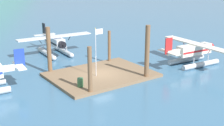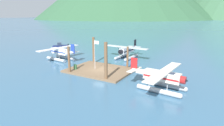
# 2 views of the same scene
# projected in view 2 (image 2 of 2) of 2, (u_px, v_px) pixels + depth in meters

# --- Properties ---
(ground_plane) EXTENTS (1200.00, 1200.00, 0.00)m
(ground_plane) POSITION_uv_depth(u_px,v_px,m) (100.00, 71.00, 32.84)
(ground_plane) COLOR #38607F
(dock_platform) EXTENTS (11.02, 8.26, 0.30)m
(dock_platform) POSITION_uv_depth(u_px,v_px,m) (100.00, 70.00, 32.80)
(dock_platform) COLOR brown
(dock_platform) RESTS_ON ground
(piling_near_left) EXTENTS (0.41, 0.41, 4.63)m
(piling_near_left) POSITION_uv_depth(u_px,v_px,m) (69.00, 60.00, 30.87)
(piling_near_left) COLOR brown
(piling_near_left) RESTS_ON ground
(piling_near_right) EXTENTS (0.50, 0.50, 5.86)m
(piling_near_right) POSITION_uv_depth(u_px,v_px,m) (106.00, 62.00, 27.39)
(piling_near_right) COLOR brown
(piling_near_right) RESTS_ON ground
(piling_far_left) EXTENTS (0.49, 0.49, 5.35)m
(piling_far_left) POSITION_uv_depth(u_px,v_px,m) (94.00, 50.00, 37.61)
(piling_far_left) COLOR brown
(piling_far_left) RESTS_ON ground
(piling_far_right) EXTENTS (0.36, 0.36, 4.15)m
(piling_far_right) POSITION_uv_depth(u_px,v_px,m) (127.00, 58.00, 33.57)
(piling_far_right) COLOR brown
(piling_far_right) RESTS_ON ground
(flagpole) EXTENTS (0.95, 0.10, 5.26)m
(flagpole) POSITION_uv_depth(u_px,v_px,m) (95.00, 51.00, 31.98)
(flagpole) COLOR silver
(flagpole) RESTS_ON dock_platform
(fuel_drum) EXTENTS (0.62, 0.62, 0.88)m
(fuel_drum) POSITION_uv_depth(u_px,v_px,m) (75.00, 67.00, 32.70)
(fuel_drum) COLOR #33663D
(fuel_drum) RESTS_ON dock_platform
(seaplane_silver_bow_centre) EXTENTS (10.46, 7.98, 3.84)m
(seaplane_silver_bow_centre) POSITION_uv_depth(u_px,v_px,m) (127.00, 51.00, 42.03)
(seaplane_silver_bow_centre) COLOR #B7BABF
(seaplane_silver_bow_centre) RESTS_ON ground
(seaplane_white_port_fwd) EXTENTS (7.96, 10.49, 3.84)m
(seaplane_white_port_fwd) POSITION_uv_depth(u_px,v_px,m) (60.00, 53.00, 40.65)
(seaplane_white_port_fwd) COLOR #B7BABF
(seaplane_white_port_fwd) RESTS_ON ground
(seaplane_cream_stbd_aft) EXTENTS (7.97, 10.48, 3.84)m
(seaplane_cream_stbd_aft) POSITION_uv_depth(u_px,v_px,m) (162.00, 79.00, 24.16)
(seaplane_cream_stbd_aft) COLOR #B7BABF
(seaplane_cream_stbd_aft) RESTS_ON ground
(boat_navy_open_west) EXTENTS (3.92, 4.13, 1.50)m
(boat_navy_open_west) POSITION_uv_depth(u_px,v_px,m) (60.00, 46.00, 56.11)
(boat_navy_open_west) COLOR navy
(boat_navy_open_west) RESTS_ON ground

